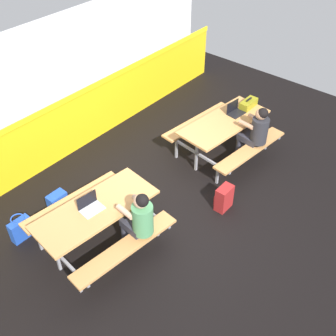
% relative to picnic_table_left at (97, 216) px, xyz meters
% --- Properties ---
extents(ground_plane, '(10.00, 10.00, 0.02)m').
position_rel_picnic_table_left_xyz_m(ground_plane, '(1.51, -0.18, -0.58)').
color(ground_plane, black).
extents(accent_backdrop, '(8.00, 0.14, 2.60)m').
position_rel_picnic_table_left_xyz_m(accent_backdrop, '(1.51, 2.12, 0.67)').
color(accent_backdrop, yellow).
rests_on(accent_backdrop, ground).
extents(picnic_table_left, '(1.87, 1.72, 0.74)m').
position_rel_picnic_table_left_xyz_m(picnic_table_left, '(0.00, 0.00, 0.00)').
color(picnic_table_left, tan).
rests_on(picnic_table_left, ground).
extents(picnic_table_right, '(1.87, 1.72, 0.74)m').
position_rel_picnic_table_left_xyz_m(picnic_table_right, '(3.02, -0.16, 0.00)').
color(picnic_table_right, tan).
rests_on(picnic_table_right, ground).
extents(student_nearer, '(0.39, 0.54, 1.21)m').
position_rel_picnic_table_left_xyz_m(student_nearer, '(0.27, -0.59, 0.13)').
color(student_nearer, '#2D2D38').
rests_on(student_nearer, ground).
extents(student_further, '(0.39, 0.54, 1.21)m').
position_rel_picnic_table_left_xyz_m(student_further, '(3.15, -0.74, 0.13)').
color(student_further, '#2D2D38').
rests_on(student_further, ground).
extents(laptop_silver, '(0.34, 0.25, 0.22)m').
position_rel_picnic_table_left_xyz_m(laptop_silver, '(-0.05, 0.04, 0.21)').
color(laptop_silver, silver).
rests_on(laptop_silver, picnic_table_left).
extents(laptop_dark, '(0.34, 0.25, 0.22)m').
position_rel_picnic_table_left_xyz_m(laptop_dark, '(3.36, -0.16, 0.21)').
color(laptop_dark, black).
rests_on(laptop_dark, picnic_table_right).
extents(toolbox_grey, '(0.40, 0.18, 0.18)m').
position_rel_picnic_table_left_xyz_m(toolbox_grey, '(3.71, -0.24, 0.24)').
color(toolbox_grey, olive).
rests_on(toolbox_grey, picnic_table_right).
extents(backpack_dark, '(0.30, 0.22, 0.44)m').
position_rel_picnic_table_left_xyz_m(backpack_dark, '(-0.02, 0.95, -0.36)').
color(backpack_dark, '#1E47B2').
rests_on(backpack_dark, ground).
extents(tote_bag_bright, '(0.34, 0.21, 0.43)m').
position_rel_picnic_table_left_xyz_m(tote_bag_bright, '(-0.70, 0.99, -0.38)').
color(tote_bag_bright, '#1E47B2').
rests_on(tote_bag_bright, ground).
extents(satchel_spare, '(0.30, 0.22, 0.44)m').
position_rel_picnic_table_left_xyz_m(satchel_spare, '(1.81, -1.01, -0.36)').
color(satchel_spare, maroon).
rests_on(satchel_spare, ground).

